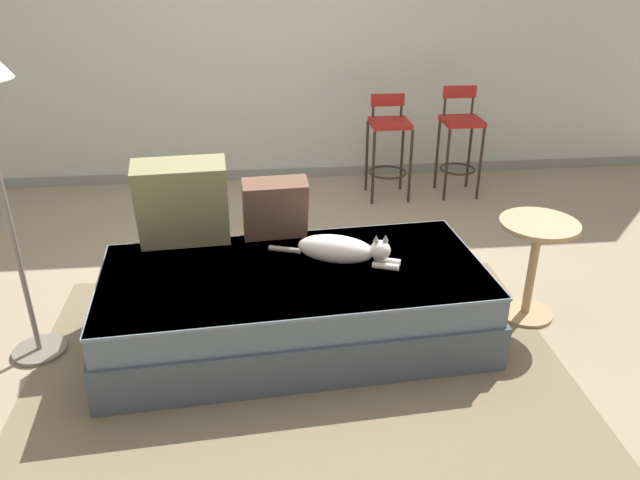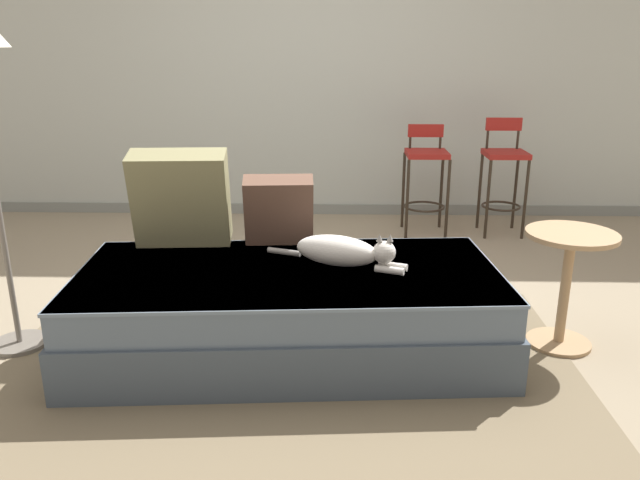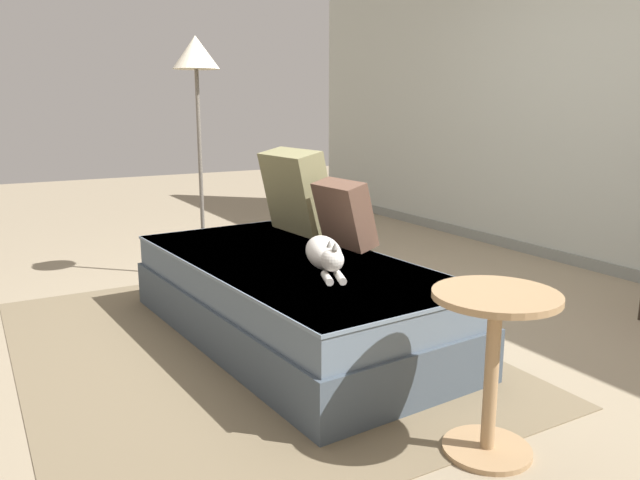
{
  "view_description": "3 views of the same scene",
  "coord_description": "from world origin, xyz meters",
  "px_view_note": "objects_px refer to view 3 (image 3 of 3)",
  "views": [
    {
      "loc": [
        -0.17,
        -3.31,
        2.02
      ],
      "look_at": [
        0.15,
        -0.3,
        0.55
      ],
      "focal_mm": 35.0,
      "sensor_mm": 36.0,
      "label": 1
    },
    {
      "loc": [
        0.23,
        -3.23,
        1.49
      ],
      "look_at": [
        0.15,
        -0.3,
        0.55
      ],
      "focal_mm": 35.0,
      "sensor_mm": 36.0,
      "label": 2
    },
    {
      "loc": [
        2.85,
        -1.84,
        1.23
      ],
      "look_at": [
        0.15,
        -0.3,
        0.55
      ],
      "focal_mm": 35.0,
      "sensor_mm": 36.0,
      "label": 3
    }
  ],
  "objects_px": {
    "couch": "(290,297)",
    "throw_pillow_corner": "(296,191)",
    "throw_pillow_middle": "(344,214)",
    "side_table": "(493,350)",
    "floor_lamp": "(197,75)",
    "cat": "(325,254)"
  },
  "relations": [
    {
      "from": "couch",
      "to": "cat",
      "type": "relative_size",
      "value": 3.01
    },
    {
      "from": "couch",
      "to": "side_table",
      "type": "bearing_deg",
      "value": 3.9
    },
    {
      "from": "couch",
      "to": "floor_lamp",
      "type": "distance_m",
      "value": 1.83
    },
    {
      "from": "throw_pillow_corner",
      "to": "throw_pillow_middle",
      "type": "relative_size",
      "value": 1.36
    },
    {
      "from": "couch",
      "to": "throw_pillow_corner",
      "type": "height_order",
      "value": "throw_pillow_corner"
    },
    {
      "from": "throw_pillow_middle",
      "to": "cat",
      "type": "relative_size",
      "value": 0.55
    },
    {
      "from": "side_table",
      "to": "floor_lamp",
      "type": "bearing_deg",
      "value": -178.18
    },
    {
      "from": "cat",
      "to": "floor_lamp",
      "type": "distance_m",
      "value": 1.88
    },
    {
      "from": "throw_pillow_corner",
      "to": "floor_lamp",
      "type": "xyz_separation_m",
      "value": [
        -0.79,
        -0.35,
        0.72
      ]
    },
    {
      "from": "floor_lamp",
      "to": "cat",
      "type": "bearing_deg",
      "value": 1.97
    },
    {
      "from": "throw_pillow_corner",
      "to": "side_table",
      "type": "relative_size",
      "value": 0.88
    },
    {
      "from": "throw_pillow_middle",
      "to": "side_table",
      "type": "bearing_deg",
      "value": -11.43
    },
    {
      "from": "throw_pillow_middle",
      "to": "side_table",
      "type": "height_order",
      "value": "throw_pillow_middle"
    },
    {
      "from": "throw_pillow_middle",
      "to": "floor_lamp",
      "type": "relative_size",
      "value": 0.23
    },
    {
      "from": "couch",
      "to": "throw_pillow_corner",
      "type": "xyz_separation_m",
      "value": [
        -0.59,
        0.35,
        0.48
      ]
    },
    {
      "from": "cat",
      "to": "side_table",
      "type": "bearing_deg",
      "value": 1.61
    },
    {
      "from": "throw_pillow_corner",
      "to": "floor_lamp",
      "type": "height_order",
      "value": "floor_lamp"
    },
    {
      "from": "throw_pillow_corner",
      "to": "side_table",
      "type": "bearing_deg",
      "value": -7.5
    },
    {
      "from": "couch",
      "to": "cat",
      "type": "bearing_deg",
      "value": 13.43
    },
    {
      "from": "throw_pillow_corner",
      "to": "throw_pillow_middle",
      "type": "xyz_separation_m",
      "value": [
        0.51,
        0.04,
        -0.07
      ]
    },
    {
      "from": "throw_pillow_middle",
      "to": "side_table",
      "type": "xyz_separation_m",
      "value": [
        1.45,
        -0.29,
        -0.23
      ]
    },
    {
      "from": "throw_pillow_middle",
      "to": "cat",
      "type": "distance_m",
      "value": 0.49
    }
  ]
}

